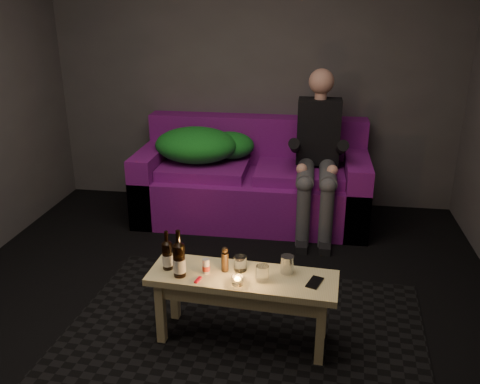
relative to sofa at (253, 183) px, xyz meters
The scene contains 17 objects.
floor 1.85m from the sofa, 91.46° to the right, with size 4.50×4.50×0.00m, color black.
room 1.88m from the sofa, 91.96° to the right, with size 4.50×4.50×4.50m.
rug 1.94m from the sofa, 84.56° to the right, with size 2.25×1.63×0.01m, color black.
sofa is the anchor object (origin of this frame).
green_blanket 0.61m from the sofa, behind, with size 0.94×0.64×0.32m.
person 0.74m from the sofa, 16.17° to the right, with size 0.38×0.89×1.43m.
coffee_table 1.96m from the sofa, 84.70° to the right, with size 1.14×0.43×0.46m.
beer_bottle_a 1.97m from the sofa, 98.18° to the right, with size 0.06×0.06×0.25m.
beer_bottle_b 2.03m from the sofa, 95.27° to the right, with size 0.07×0.07×0.29m.
salt_shaker 1.96m from the sofa, 91.13° to the right, with size 0.04×0.04×0.09m, color silver.
pepper_mill 1.92m from the sofa, 87.94° to the right, with size 0.04×0.04×0.12m, color black.
tumbler_back 1.91m from the sofa, 85.19° to the right, with size 0.08×0.08×0.09m, color white.
tealight 2.07m from the sofa, 85.38° to the right, with size 0.07×0.07×0.05m.
tumbler_front 2.03m from the sofa, 81.36° to the right, with size 0.08×0.08×0.10m, color white.
steel_cup 1.94m from the sofa, 76.85° to the right, with size 0.08×0.08×0.11m, color #BABCC1.
smartphone 2.07m from the sofa, 72.97° to the right, with size 0.07×0.14×0.01m, color black.
red_lighter 2.06m from the sofa, 91.86° to the right, with size 0.02×0.07×0.01m, color red.
Camera 1 is at (0.60, -2.74, 1.99)m, focal length 38.00 mm.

